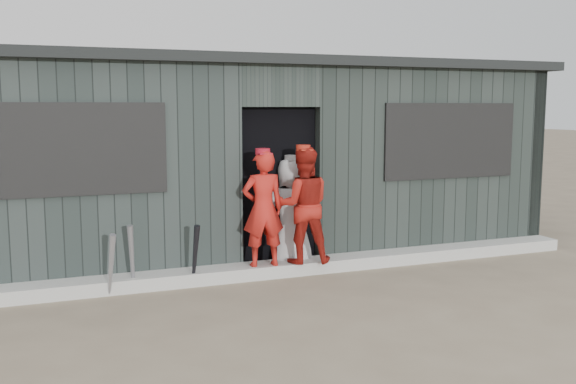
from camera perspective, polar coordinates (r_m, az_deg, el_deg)
name	(u,v)px	position (r m, az deg, el deg)	size (l,w,h in m)	color
ground	(357,320)	(6.21, 6.14, -11.26)	(80.00, 80.00, 0.00)	#70614D
curb	(287,268)	(7.78, -0.05, -6.75)	(8.00, 0.36, 0.15)	#A7A7A2
bat_left	(111,265)	(7.00, -15.46, -6.31)	(0.07, 0.07, 0.72)	#919199
bat_mid	(132,258)	(7.18, -13.71, -5.74)	(0.07, 0.07, 0.75)	gray
bat_right	(195,256)	(7.23, -8.27, -5.64)	(0.07, 0.07, 0.72)	black
player_red_left	(263,209)	(7.45, -2.23, -1.50)	(0.49, 0.32, 1.35)	red
player_red_right	(303,205)	(7.61, 1.34, -1.18)	(0.67, 0.52, 1.38)	maroon
player_grey_back	(291,214)	(7.90, 0.31, -1.93)	(0.68, 0.44, 1.39)	#B1B1B1
dugout	(245,157)	(9.16, -3.87, 3.10)	(8.30, 3.30, 2.62)	black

